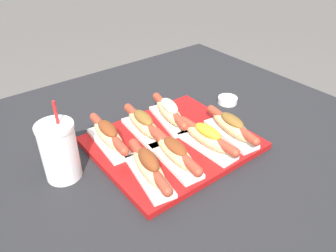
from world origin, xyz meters
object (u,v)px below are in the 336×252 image
drink_cup (60,151)px  hot_dog_5 (143,124)px  hot_dog_0 (149,167)px  hot_dog_3 (231,126)px  hot_dog_1 (175,153)px  hot_dog_4 (108,135)px  serving_tray (172,143)px  hot_dog_6 (169,112)px  hot_dog_2 (207,138)px  sauce_bowl (228,100)px

drink_cup → hot_dog_5: bearing=2.5°
hot_dog_0 → hot_dog_3: hot_dog_0 is taller
hot_dog_1 → hot_dog_4: size_ratio=1.00×
serving_tray → hot_dog_6: bearing=56.7°
hot_dog_5 → hot_dog_6: hot_dog_6 is taller
serving_tray → drink_cup: (-0.30, 0.07, 0.07)m
hot_dog_1 → hot_dog_2: 0.11m
hot_dog_0 → hot_dog_1: 0.09m
hot_dog_2 → hot_dog_6: 0.17m
hot_dog_4 → hot_dog_5: (0.11, -0.01, 0.00)m
hot_dog_5 → sauce_bowl: 0.37m
hot_dog_0 → hot_dog_6: 0.27m
sauce_bowl → drink_cup: bearing=-179.1°
hot_dog_6 → sauce_bowl: (0.26, -0.01, -0.04)m
hot_dog_0 → sauce_bowl: size_ratio=3.24×
serving_tray → hot_dog_1: 0.11m
hot_dog_4 → hot_dog_5: size_ratio=1.00×
hot_dog_5 → drink_cup: 0.26m
hot_dog_1 → sauce_bowl: (0.38, 0.16, -0.04)m
serving_tray → sauce_bowl: size_ratio=6.31×
hot_dog_5 → hot_dog_2: bearing=-59.1°
sauce_bowl → hot_dog_5: bearing=179.7°
drink_cup → hot_dog_2: bearing=-23.5°
hot_dog_2 → hot_dog_3: hot_dog_2 is taller
hot_dog_1 → hot_dog_5: size_ratio=1.00×
serving_tray → hot_dog_2: bearing=-57.7°
hot_dog_6 → sauce_bowl: size_ratio=3.22×
hot_dog_2 → hot_dog_5: size_ratio=1.00×
hot_dog_3 → hot_dog_6: hot_dog_6 is taller
hot_dog_2 → sauce_bowl: 0.31m
serving_tray → hot_dog_0: hot_dog_0 is taller
hot_dog_0 → serving_tray: bearing=31.9°
hot_dog_4 → sauce_bowl: (0.47, -0.02, -0.04)m
hot_dog_4 → drink_cup: 0.15m
hot_dog_3 → hot_dog_5: (-0.20, 0.17, 0.00)m
serving_tray → hot_dog_3: 0.18m
hot_dog_1 → hot_dog_5: (0.01, 0.16, 0.00)m
hot_dog_1 → hot_dog_4: hot_dog_4 is taller
hot_dog_4 → hot_dog_5: bearing=-7.1°
hot_dog_0 → drink_cup: (-0.16, 0.16, 0.03)m
hot_dog_4 → sauce_bowl: size_ratio=3.28×
hot_dog_2 → hot_dog_3: 0.10m
serving_tray → sauce_bowl: bearing=13.9°
hot_dog_3 → sauce_bowl: hot_dog_3 is taller
hot_dog_3 → hot_dog_5: bearing=139.4°
hot_dog_0 → hot_dog_1: bearing=5.1°
sauce_bowl → hot_dog_2: bearing=-147.8°
hot_dog_0 → hot_dog_2: (0.20, 0.00, -0.00)m
serving_tray → hot_dog_4: bearing=148.7°
hot_dog_0 → hot_dog_4: hot_dog_0 is taller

